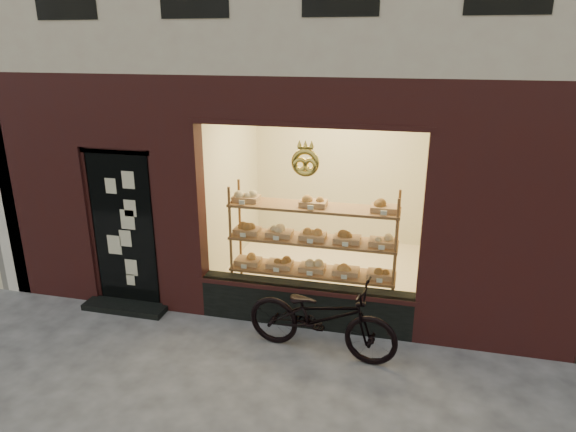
# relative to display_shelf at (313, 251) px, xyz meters

# --- Properties ---
(ground) EXTENTS (90.00, 90.00, 0.00)m
(ground) POSITION_rel_display_shelf_xyz_m (-0.45, -2.55, -0.84)
(ground) COLOR #404040
(display_shelf) EXTENTS (2.20, 0.45, 1.70)m
(display_shelf) POSITION_rel_display_shelf_xyz_m (0.00, 0.00, 0.00)
(display_shelf) COLOR brown
(display_shelf) RESTS_ON ground
(bicycle) EXTENTS (1.85, 0.85, 0.94)m
(bicycle) POSITION_rel_display_shelf_xyz_m (0.31, -1.01, -0.37)
(bicycle) COLOR black
(bicycle) RESTS_ON ground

